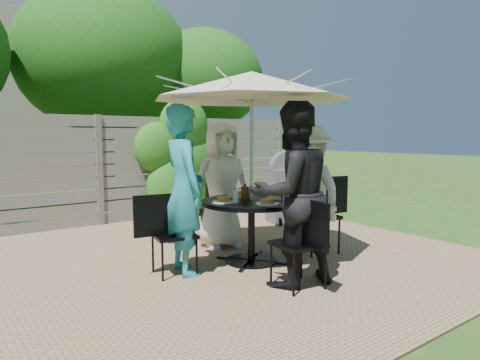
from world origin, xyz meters
TOP-DOWN VIEW (x-y plane):
  - backyard_envelope at (0.09, 10.29)m, footprint 60.00×60.00m
  - patio_table at (0.71, -0.18)m, footprint 1.33×1.33m
  - umbrella at (0.71, -0.18)m, footprint 2.65×2.65m
  - chair_back at (0.87, 0.77)m, footprint 0.45×0.62m
  - person_back at (0.85, 0.64)m, footprint 0.90×0.66m
  - chair_left at (-0.24, -0.02)m, footprint 0.68×0.50m
  - person_left at (-0.10, -0.04)m, footprint 0.54×0.73m
  - chair_front at (0.56, -1.13)m, footprint 0.49×0.68m
  - person_front at (0.58, -1.00)m, footprint 1.00×0.84m
  - chair_right at (1.67, -0.34)m, footprint 0.75×0.56m
  - person_right at (1.53, -0.32)m, footprint 0.78×1.15m
  - plate_back at (0.77, 0.17)m, footprint 0.26×0.26m
  - plate_left at (0.36, -0.12)m, footprint 0.26×0.26m
  - plate_front at (0.66, -0.54)m, footprint 0.26×0.26m
  - plate_right at (1.07, -0.24)m, footprint 0.26×0.26m
  - glass_back at (0.65, 0.09)m, footprint 0.07×0.07m
  - glass_left at (0.44, -0.24)m, footprint 0.07×0.07m
  - glass_front at (0.78, -0.45)m, footprint 0.07×0.07m
  - glass_right at (0.99, -0.12)m, footprint 0.07×0.07m
  - syrup_jug at (0.66, -0.12)m, footprint 0.09×0.09m
  - coffee_cup at (0.85, 0.02)m, footprint 0.08×0.08m
  - bbq_grill at (2.65, 1.29)m, footprint 0.73×0.64m

SIDE VIEW (x-z plane):
  - chair_back at x=0.87m, z-range -0.16..0.66m
  - chair_left at x=-0.24m, z-range -0.18..0.72m
  - chair_front at x=0.56m, z-range -0.18..0.73m
  - chair_right at x=1.67m, z-range -0.20..0.79m
  - patio_table at x=0.71m, z-range 0.15..0.91m
  - bbq_grill at x=2.65m, z-range -0.06..1.19m
  - plate_back at x=0.77m, z-range 0.75..0.81m
  - plate_left at x=0.36m, z-range 0.75..0.81m
  - plate_front at x=0.66m, z-range 0.75..0.81m
  - plate_right at x=1.07m, z-range 0.75..0.81m
  - coffee_cup at x=0.85m, z-range 0.76..0.88m
  - person_right at x=1.53m, z-range 0.00..1.65m
  - glass_back at x=0.65m, z-range 0.76..0.90m
  - glass_left at x=0.44m, z-range 0.76..0.90m
  - glass_front at x=0.78m, z-range 0.76..0.90m
  - glass_right at x=0.99m, z-range 0.76..0.90m
  - syrup_jug at x=0.66m, z-range 0.76..0.92m
  - person_back at x=0.85m, z-range 0.00..1.68m
  - person_left at x=-0.10m, z-range 0.00..1.84m
  - person_front at x=0.58m, z-range 0.00..1.85m
  - umbrella at x=0.71m, z-range 0.95..3.19m
  - backyard_envelope at x=0.09m, z-range 0.11..5.11m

